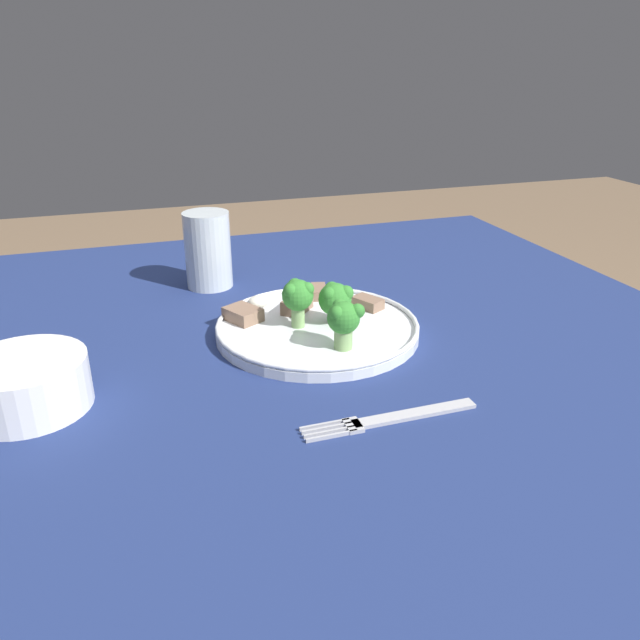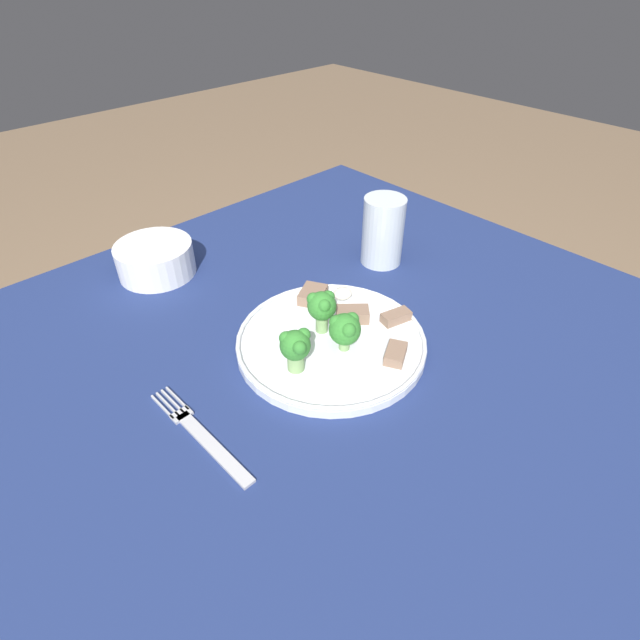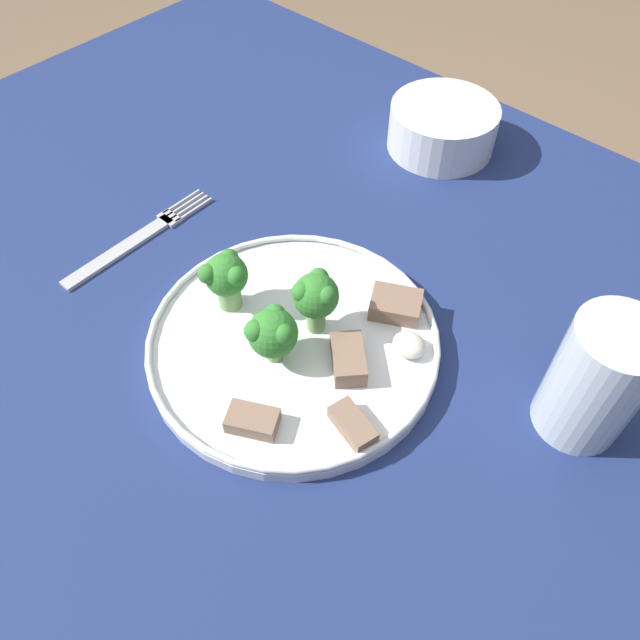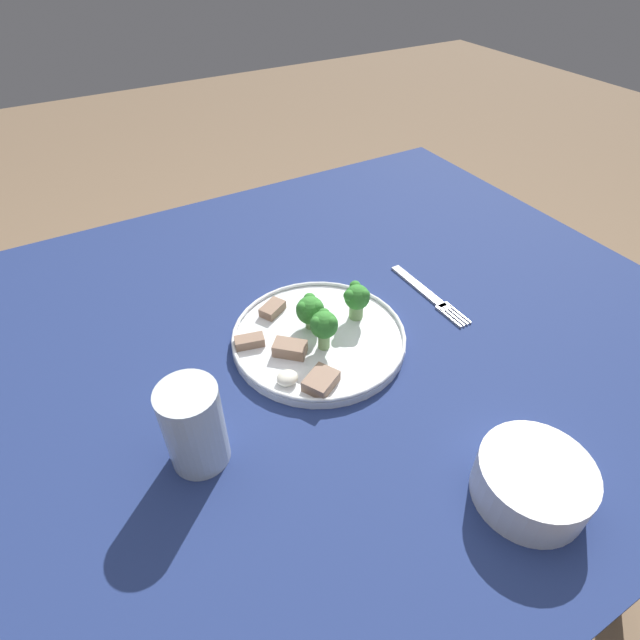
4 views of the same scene
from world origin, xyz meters
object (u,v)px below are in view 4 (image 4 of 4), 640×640
object	(u,v)px
fork	(427,294)
drinking_glass	(195,430)
dinner_plate	(319,337)
cream_bowl	(532,482)

from	to	relation	value
fork	drinking_glass	size ratio (longest dim) A/B	1.59
fork	drinking_glass	xyz separation A→B (m)	(0.43, 0.11, 0.05)
dinner_plate	drinking_glass	world-z (taller)	drinking_glass
fork	cream_bowl	world-z (taller)	cream_bowl
drinking_glass	dinner_plate	bearing A→B (deg)	-155.01
cream_bowl	drinking_glass	xyz separation A→B (m)	(0.30, -0.23, 0.03)
dinner_plate	cream_bowl	xyz separation A→B (m)	(-0.08, 0.33, 0.02)
dinner_plate	fork	world-z (taller)	dinner_plate
cream_bowl	drinking_glass	distance (m)	0.38
dinner_plate	drinking_glass	bearing A→B (deg)	24.99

